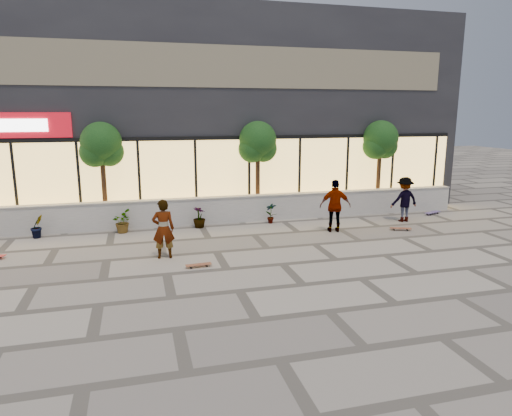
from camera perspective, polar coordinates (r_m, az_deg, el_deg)
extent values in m
plane|color=#A79E90|center=(11.27, -2.06, -10.33)|extent=(80.00, 80.00, 0.00)
cube|color=silver|center=(17.74, -7.03, -0.43)|extent=(22.00, 0.35, 1.00)
cube|color=#B2AFA8|center=(17.63, -7.08, 1.22)|extent=(22.00, 0.42, 0.04)
cube|color=#232328|center=(22.80, -9.19, 11.73)|extent=(24.00, 9.00, 8.50)
cube|color=#F5C462|center=(18.48, -7.54, 3.84)|extent=(23.04, 0.05, 3.00)
cube|color=black|center=(18.30, -7.66, 8.63)|extent=(23.04, 0.08, 0.15)
cube|color=brown|center=(18.39, -7.92, 17.22)|extent=(21.60, 0.05, 1.60)
imported|color=#123A16|center=(17.42, -25.69, -2.08)|extent=(0.57, 0.57, 0.81)
imported|color=#123A16|center=(17.09, -16.45, -1.63)|extent=(0.68, 0.77, 0.81)
imported|color=#123A16|center=(17.21, -7.11, -1.13)|extent=(0.64, 0.64, 0.81)
imported|color=#123A16|center=(17.78, 1.87, -0.63)|extent=(0.46, 0.35, 0.81)
cylinder|color=#402917|center=(18.12, -18.47, 2.91)|extent=(0.18, 0.18, 3.24)
sphere|color=#123A16|center=(17.96, -18.80, 7.79)|extent=(1.50, 1.50, 1.50)
sphere|color=#123A16|center=(17.96, -19.53, 6.59)|extent=(1.10, 1.10, 1.10)
sphere|color=#123A16|center=(18.02, -17.92, 6.71)|extent=(1.10, 1.10, 1.10)
cylinder|color=#402917|center=(18.69, 0.21, 3.78)|extent=(0.18, 0.18, 3.24)
sphere|color=#123A16|center=(18.54, 0.22, 8.53)|extent=(1.50, 1.50, 1.50)
sphere|color=#123A16|center=(18.45, -0.50, 7.39)|extent=(1.10, 1.10, 1.10)
sphere|color=#123A16|center=(18.68, 0.92, 7.44)|extent=(1.10, 1.10, 1.10)
cylinder|color=#402917|center=(20.78, 15.07, 4.20)|extent=(0.18, 0.18, 3.24)
sphere|color=#123A16|center=(20.64, 15.31, 8.46)|extent=(1.50, 1.50, 1.50)
sphere|color=#123A16|center=(20.50, 14.71, 7.46)|extent=(1.10, 1.10, 1.10)
sphere|color=#123A16|center=(20.84, 15.78, 7.46)|extent=(1.10, 1.10, 1.10)
imported|color=silver|center=(13.71, -11.51, -2.58)|extent=(0.67, 0.46, 1.78)
imported|color=silver|center=(16.64, 9.87, 0.26)|extent=(1.20, 0.74, 1.90)
imported|color=maroon|center=(18.91, 18.05, 1.03)|extent=(1.17, 0.71, 1.77)
cube|color=brown|center=(12.96, -7.19, -7.02)|extent=(0.74, 0.24, 0.02)
cylinder|color=black|center=(13.08, -6.28, -7.06)|extent=(0.05, 0.03, 0.05)
cylinder|color=black|center=(12.96, -6.15, -7.24)|extent=(0.05, 0.03, 0.05)
cylinder|color=black|center=(13.00, -8.22, -7.24)|extent=(0.05, 0.03, 0.05)
cylinder|color=black|center=(12.88, -8.11, -7.43)|extent=(0.05, 0.03, 0.05)
cylinder|color=black|center=(15.64, -29.30, -5.36)|extent=(0.07, 0.05, 0.06)
cube|color=brown|center=(17.58, 17.63, -2.42)|extent=(0.78, 0.47, 0.02)
cylinder|color=black|center=(17.70, 18.32, -2.55)|extent=(0.06, 0.05, 0.05)
cylinder|color=black|center=(17.57, 18.41, -2.66)|extent=(0.06, 0.05, 0.05)
cylinder|color=black|center=(17.62, 16.83, -2.52)|extent=(0.06, 0.05, 0.05)
cylinder|color=black|center=(17.49, 16.90, -2.63)|extent=(0.06, 0.05, 0.05)
cube|color=#5B4885|center=(20.76, 21.21, -0.49)|extent=(0.89, 0.53, 0.02)
cylinder|color=black|center=(21.04, 21.41, -0.53)|extent=(0.07, 0.05, 0.06)
cylinder|color=black|center=(20.96, 21.77, -0.60)|extent=(0.07, 0.05, 0.06)
cylinder|color=black|center=(20.60, 20.61, -0.72)|extent=(0.07, 0.05, 0.06)
cylinder|color=black|center=(20.51, 20.97, -0.79)|extent=(0.07, 0.05, 0.06)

